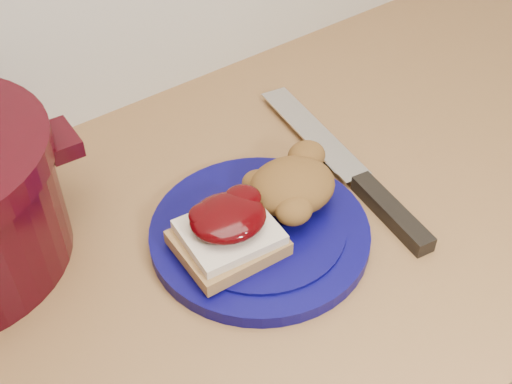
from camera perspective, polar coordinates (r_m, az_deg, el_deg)
plate at (r=0.71m, az=0.33°, el=-3.66°), size 0.28×0.28×0.02m
sandwich at (r=0.67m, az=-2.49°, el=-3.47°), size 0.11×0.10×0.05m
stuffing_mound at (r=0.72m, az=3.24°, el=0.55°), size 0.11×0.10×0.05m
chef_knife at (r=0.78m, az=9.91°, el=0.32°), size 0.08×0.34×0.02m
butter_knife at (r=0.79m, az=6.22°, el=1.32°), size 0.12×0.13×0.00m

